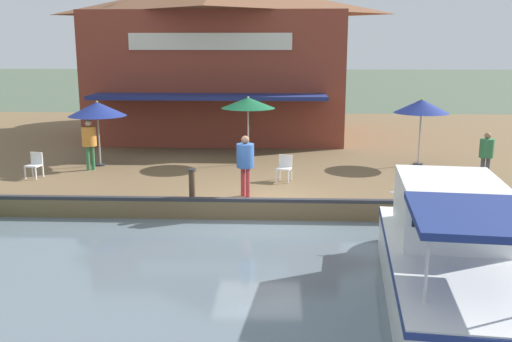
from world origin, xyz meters
The scene contains 15 objects.
ground_plane centered at (0.00, 0.00, 0.00)m, with size 220.00×220.00×0.00m, color #4C5B47.
quay_deck centered at (-11.00, 0.00, 0.30)m, with size 22.00×56.00×0.60m, color brown.
quay_edge_fender centered at (-0.10, 0.00, 0.65)m, with size 0.20×50.40×0.10m, color #2D2D33.
waterfront_restaurant centered at (-13.04, -2.39, 4.41)m, with size 10.57×12.03×8.01m.
patio_umbrella_back_row centered at (-4.88, -6.07, 2.70)m, with size 2.09×2.09×2.40m.
patio_umbrella_mid_patio_left centered at (-5.46, -0.60, 2.89)m, with size 2.00×2.00×2.53m.
patio_umbrella_far_corner centered at (-5.54, 5.75, 2.79)m, with size 2.00×2.00×2.48m.
cafe_chair_facing_river centered at (-2.73, 0.75, 1.08)m, with size 0.54×0.54×0.85m.
cafe_chair_mid_patio centered at (-2.82, -7.64, 1.08)m, with size 0.52×0.52×0.85m.
person_mid_patio centered at (-0.68, -0.41, 1.75)m, with size 0.51×0.51×1.81m.
person_at_quay_edge centered at (-4.12, -6.17, 1.74)m, with size 0.51×0.51×1.80m.
person_near_entrance centered at (-3.06, 7.34, 1.59)m, with size 0.45×0.45×1.60m.
motorboat_nearest_quay centered at (4.59, 4.00, 0.89)m, with size 7.62×3.20×2.31m.
mooring_post centered at (-0.35, -1.94, 1.05)m, with size 0.22×0.22×0.88m.
tree_downstream_bank centered at (-19.48, -3.65, 5.89)m, with size 4.25×4.05×7.43m.
Camera 1 is at (15.56, 0.62, 4.94)m, focal length 40.00 mm.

